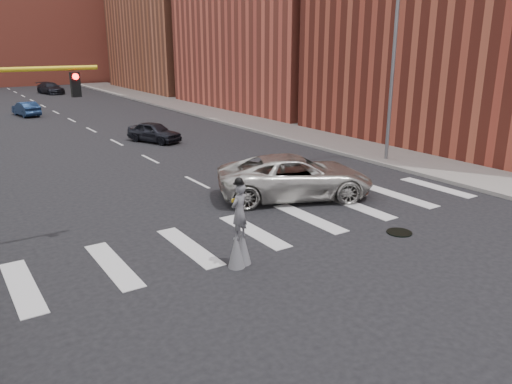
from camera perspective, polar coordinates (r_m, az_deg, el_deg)
ground_plane at (r=17.99m, az=4.89°, el=-4.67°), size 160.00×160.00×0.00m
sidewalk_right at (r=44.93m, az=-2.32°, el=8.52°), size 5.00×90.00×0.18m
manhole at (r=18.62m, az=16.06°, el=-4.46°), size 0.90×0.90×0.04m
building_far at (r=74.60m, az=-8.02°, el=19.30°), size 16.00×22.00×20.00m
building_backdrop at (r=92.59m, az=-24.26°, el=16.92°), size 26.00×14.00×18.00m
streetlight at (r=28.69m, az=15.19°, el=12.91°), size 2.05×0.20×9.00m
stilt_performer at (r=15.03m, az=-1.92°, el=-4.60°), size 0.82×0.64×2.79m
suv_crossing at (r=21.77m, az=4.53°, el=1.76°), size 7.40×5.53×1.87m
car_near at (r=34.77m, az=-11.56°, el=6.72°), size 3.09×4.28×1.35m
car_mid at (r=50.95m, az=-24.79°, el=8.63°), size 2.01×4.16×1.32m
car_far at (r=71.73m, az=-22.43°, el=10.91°), size 3.01×5.33×1.46m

